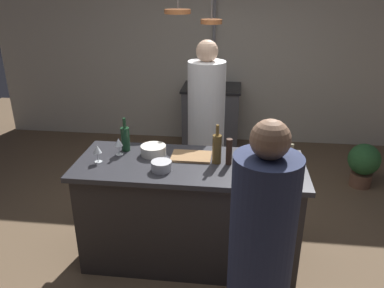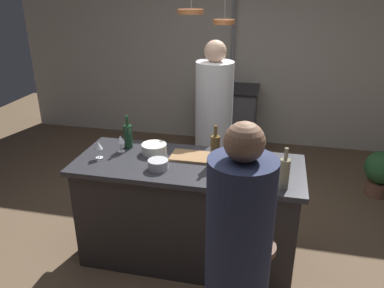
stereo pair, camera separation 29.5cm
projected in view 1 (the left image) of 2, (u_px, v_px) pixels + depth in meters
ground_plane at (190, 256)px, 3.36m from camera, size 9.00×9.00×0.00m
back_wall at (214, 52)px, 5.46m from camera, size 6.40×0.16×2.60m
kitchen_island at (190, 212)px, 3.18m from camera, size 1.80×0.72×0.90m
stove_range at (211, 117)px, 5.43m from camera, size 0.80×0.64×0.89m
chef at (206, 134)px, 3.87m from camera, size 0.36×0.36×1.73m
bar_stool_right at (265, 277)px, 2.58m from camera, size 0.28×0.28×0.68m
guest_right at (259, 271)px, 2.09m from camera, size 0.34×0.34×1.63m
overhead_pot_rack at (204, 34)px, 4.52m from camera, size 0.60×1.45×2.17m
potted_plant at (364, 163)px, 4.41m from camera, size 0.36×0.36×0.52m
cutting_board at (191, 156)px, 3.10m from camera, size 0.32×0.22×0.02m
pepper_mill at (229, 152)px, 2.95m from camera, size 0.05×0.05×0.21m
wine_bottle_amber at (217, 148)px, 2.97m from camera, size 0.07×0.07×0.31m
wine_bottle_green at (125, 138)px, 3.20m from camera, size 0.07×0.07×0.29m
wine_bottle_white at (290, 169)px, 2.66m from camera, size 0.07×0.07×0.30m
wine_glass_by_chef at (119, 143)px, 3.11m from camera, size 0.07×0.07×0.15m
wine_glass_near_left_guest at (97, 150)px, 2.98m from camera, size 0.07×0.07×0.15m
wine_glass_near_right_guest at (255, 153)px, 2.92m from camera, size 0.07×0.07×0.15m
mixing_bowl_ceramic at (153, 150)px, 3.14m from camera, size 0.21×0.21×0.08m
mixing_bowl_steel at (161, 166)px, 2.88m from camera, size 0.16×0.16×0.07m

